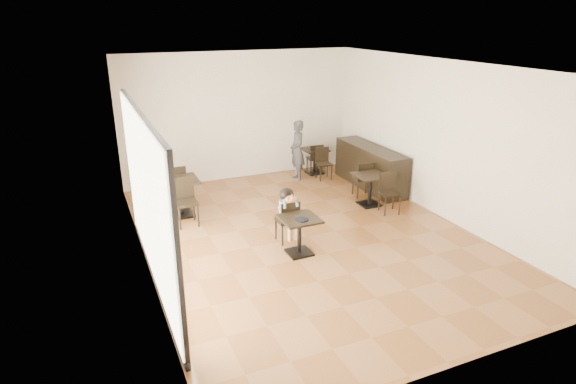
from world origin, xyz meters
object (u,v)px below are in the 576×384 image
adult_patron (297,151)px  chair_mid_a (362,179)px  child_table (299,236)px  child (287,215)px  cafe_table_back (314,161)px  cafe_table_mid (370,190)px  chair_left_b (186,203)px  chair_left_a (175,186)px  chair_back_a (315,159)px  chair_mid_b (390,194)px  chair_back_b (324,164)px  cafe_table_left (181,197)px  child_chair (287,221)px

adult_patron → chair_mid_a: adult_patron is taller
child_table → child: size_ratio=0.66×
cafe_table_back → adult_patron: bearing=-155.3°
chair_mid_a → child: bearing=41.0°
cafe_table_mid → chair_left_b: size_ratio=0.74×
adult_patron → chair_left_a: (-3.23, -0.63, -0.29)m
cafe_table_mid → cafe_table_back: bearing=92.0°
child_table → adult_patron: bearing=66.0°
chair_left_a → child: bearing=120.1°
child → chair_back_a: child is taller
cafe_table_back → chair_left_b: bearing=-152.4°
chair_mid_b → chair_back_b: chair_mid_b is taller
cafe_table_back → child: bearing=-123.5°
cafe_table_left → chair_mid_a: bearing=-7.5°
cafe_table_mid → chair_mid_a: size_ratio=0.83×
chair_mid_b → chair_left_b: chair_left_b is taller
child_chair → chair_mid_b: bearing=-171.1°
chair_back_a → chair_left_b: bearing=34.2°
child → cafe_table_left: (-1.55, 2.04, -0.12)m
adult_patron → chair_back_b: adult_patron is taller
cafe_table_back → chair_back_b: bearing=-90.0°
cafe_table_mid → chair_back_b: bearing=92.5°
cafe_table_mid → chair_back_a: size_ratio=0.88×
cafe_table_mid → chair_left_b: 4.01m
child_chair → chair_back_a: (2.33, 3.52, -0.01)m
child → chair_back_b: child is taller
cafe_table_mid → chair_left_b: (-3.97, 0.54, 0.13)m
child_table → chair_back_a: chair_back_a is taller
child_table → chair_back_a: bearing=60.2°
cafe_table_back → chair_mid_b: chair_mid_b is taller
chair_back_b → cafe_table_back: bearing=96.5°
chair_left_b → child_table: bearing=-53.6°
child → child_table: bearing=-90.0°
child → cafe_table_left: bearing=127.2°
cafe_table_mid → cafe_table_back: (-0.09, 2.57, -0.02)m
child → chair_mid_a: bearing=30.3°
chair_mid_b → chair_back_a: size_ratio=1.06×
child → cafe_table_mid: size_ratio=1.47×
chair_mid_a → chair_left_b: chair_left_b is taller
adult_patron → chair_back_b: bearing=75.5°
child_table → cafe_table_back: 4.69m
child_table → child_chair: size_ratio=0.83×
child_chair → chair_left_b: bearing=-43.9°
chair_left_a → chair_left_b: 1.10m
chair_mid_b → adult_patron: bearing=118.1°
child_chair → adult_patron: (1.68, 3.22, 0.36)m
chair_mid_a → chair_back_a: bearing=-72.7°
child_table → cafe_table_mid: 2.85m
chair_back_b → chair_left_a: bearing=-167.8°
cafe_table_mid → cafe_table_back: cafe_table_mid is taller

